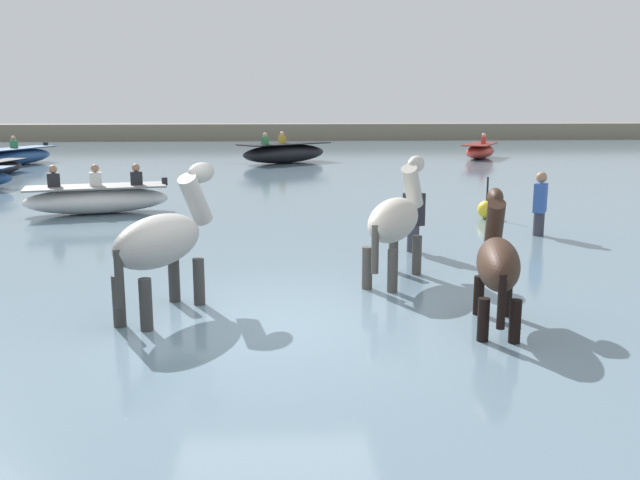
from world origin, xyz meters
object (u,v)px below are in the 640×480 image
Objects in this scene: horse_lead_grey at (163,244)px; person_spectator_far at (539,213)px; boat_distant_east at (480,151)px; channel_buoy at (486,209)px; person_wading_close at (413,226)px; boat_distant_west at (0,168)px; horse_trailing_dark_bay at (497,266)px; boat_far_offshore at (18,156)px; horse_flank_pinto at (396,223)px; boat_mid_channel at (97,199)px; boat_near_port at (285,153)px.

person_spectator_far is (6.22, 4.39, -0.40)m from horse_lead_grey.
boat_distant_east reaches higher than channel_buoy.
horse_lead_grey is at bearing -138.70° from person_wading_close.
horse_trailing_dark_bay is at bearing -55.38° from boat_distant_west.
boat_far_offshore reaches higher than boat_distant_west.
horse_flank_pinto is 22.38m from boat_distant_east.
boat_distant_east is 19.82m from boat_mid_channel.
horse_flank_pinto is 0.64× the size of boat_distant_east.
boat_far_offshore is at bearing 133.30° from person_spectator_far.
horse_lead_grey reaches higher than channel_buoy.
boat_near_port is 1.25× the size of boat_mid_channel.
boat_far_offshore is (-8.99, 20.53, -0.49)m from horse_lead_grey.
person_spectator_far is at bearing 35.21° from horse_lead_grey.
boat_near_port reaches higher than person_spectator_far.
boat_distant_west is at bearing 126.28° from horse_flank_pinto.
boat_far_offshore is 4.04m from boat_distant_west.
person_wading_close is (12.58, -17.37, 0.09)m from boat_far_offshore.
boat_mid_channel is 7.70m from person_wading_close.
horse_trailing_dark_bay is at bearing -106.70° from channel_buoy.
person_spectator_far is at bearing -78.79° from channel_buoy.
channel_buoy is (-0.38, 1.94, -0.23)m from person_spectator_far.
boat_mid_channel is at bearing -63.91° from boat_far_offshore.
horse_lead_grey is at bearing -94.88° from boat_near_port.
horse_flank_pinto reaches higher than boat_near_port.
boat_distant_east is 2.04× the size of person_wading_close.
channel_buoy is (2.11, 7.05, -0.48)m from horse_trailing_dark_bay.
boat_mid_channel is at bearing 171.29° from channel_buoy.
boat_near_port is (-1.21, 19.24, -0.41)m from horse_flank_pinto.
horse_flank_pinto reaches higher than boat_far_offshore.
channel_buoy is (14.05, -10.23, -0.04)m from boat_distant_west.
horse_lead_grey is 0.64× the size of boat_distant_east.
boat_far_offshore is 20.53m from channel_buoy.
horse_flank_pinto is at bearing -109.07° from person_wading_close.
boat_mid_channel is (6.31, -12.89, -0.01)m from boat_far_offshore.
horse_flank_pinto is 5.79m from channel_buoy.
person_spectator_far is (14.43, -12.17, 0.19)m from boat_distant_west.
horse_trailing_dark_bay is 10.53m from boat_mid_channel.
boat_distant_west is at bearing 124.62° from horse_trailing_dark_bay.
person_spectator_far is at bearing -103.60° from boat_distant_east.
boat_distant_west is 1.64× the size of person_spectator_far.
person_spectator_far is at bearing -74.59° from boat_near_port.
boat_near_port is at bearing 71.10° from boat_mid_channel.
boat_far_offshore is at bearing -174.59° from boat_distant_east.
horse_lead_grey reaches higher than boat_distant_west.
boat_mid_channel is at bearing 131.83° from horse_flank_pinto.
boat_far_offshore is 22.17m from person_spectator_far.
channel_buoy is at bearing -74.03° from boat_near_port.
boat_distant_west is 17.38m from channel_buoy.
boat_distant_east is at bearing 73.48° from horse_trailing_dark_bay.
boat_distant_west is (-5.54, 8.93, -0.09)m from boat_mid_channel.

